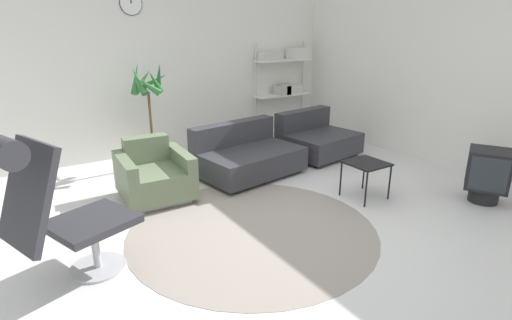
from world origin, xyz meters
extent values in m
plane|color=silver|center=(0.00, 0.00, 0.00)|extent=(12.00, 12.00, 0.00)
cube|color=silver|center=(0.00, 2.97, 1.40)|extent=(12.00, 0.06, 2.80)
cylinder|color=black|center=(-0.33, 2.93, 2.18)|extent=(0.31, 0.01, 0.31)
cylinder|color=white|center=(-0.33, 2.93, 2.18)|extent=(0.30, 0.02, 0.30)
cube|color=black|center=(-0.33, 2.92, 2.23)|extent=(0.01, 0.01, 0.09)
cube|color=silver|center=(3.04, 0.00, 1.40)|extent=(0.06, 12.00, 2.80)
cylinder|color=gray|center=(-0.24, -0.05, 0.00)|extent=(2.40, 2.40, 0.01)
cylinder|color=#BCBCC1|center=(-1.65, 0.09, 0.01)|extent=(0.56, 0.56, 0.02)
cylinder|color=#BCBCC1|center=(-1.65, 0.09, 0.20)|extent=(0.06, 0.06, 0.36)
cube|color=#2D2D33|center=(-1.65, 0.09, 0.42)|extent=(0.74, 0.71, 0.06)
cube|color=#2D2D33|center=(-2.05, -0.05, 0.80)|extent=(0.46, 0.61, 0.71)
cube|color=silver|center=(-0.76, 1.20, 0.03)|extent=(0.66, 0.69, 0.06)
cube|color=#667556|center=(-0.76, 1.20, 0.21)|extent=(0.56, 0.82, 0.30)
cube|color=#667556|center=(-0.74, 1.50, 0.51)|extent=(0.52, 0.21, 0.30)
cube|color=#667556|center=(-0.45, 1.18, 0.29)|extent=(0.17, 0.80, 0.47)
cube|color=#667556|center=(-1.08, 1.22, 0.29)|extent=(0.17, 0.80, 0.47)
cube|color=black|center=(0.54, 1.26, 0.03)|extent=(1.27, 0.91, 0.05)
cube|color=#333338|center=(0.54, 1.26, 0.20)|extent=(1.42, 1.06, 0.31)
cube|color=#333338|center=(0.49, 1.60, 0.51)|extent=(1.33, 0.38, 0.30)
cube|color=black|center=(1.88, 1.40, 0.03)|extent=(1.04, 0.88, 0.05)
cube|color=#333338|center=(1.88, 1.40, 0.20)|extent=(1.16, 1.02, 0.31)
cube|color=#333338|center=(1.83, 1.74, 0.51)|extent=(1.07, 0.34, 0.30)
cube|color=black|center=(1.26, -0.08, 0.42)|extent=(0.42, 0.42, 0.02)
cylinder|color=black|center=(1.07, -0.28, 0.20)|extent=(0.02, 0.02, 0.41)
cylinder|color=black|center=(1.45, -0.28, 0.20)|extent=(0.02, 0.02, 0.41)
cylinder|color=black|center=(1.07, 0.11, 0.20)|extent=(0.02, 0.02, 0.41)
cylinder|color=black|center=(1.45, 0.11, 0.20)|extent=(0.02, 0.02, 0.41)
cylinder|color=black|center=(2.30, -0.90, 0.08)|extent=(0.31, 0.31, 0.17)
cube|color=black|center=(2.30, -0.90, 0.39)|extent=(0.56, 0.57, 0.44)
cube|color=#282D33|center=(2.12, -1.00, 0.39)|extent=(0.19, 0.32, 0.38)
cylinder|color=silver|center=(-0.39, 2.31, 0.13)|extent=(0.36, 0.36, 0.27)
cylinder|color=#382819|center=(-0.39, 2.31, 0.26)|extent=(0.33, 0.33, 0.02)
cylinder|color=brown|center=(-0.39, 2.31, 0.66)|extent=(0.04, 0.04, 0.78)
cone|color=#2D6B33|center=(-0.24, 2.28, 1.24)|extent=(0.17, 0.40, 0.44)
cone|color=#2D6B33|center=(-0.28, 2.48, 1.15)|extent=(0.43, 0.34, 0.29)
cone|color=#2D6B33|center=(-0.42, 2.43, 1.18)|extent=(0.34, 0.16, 0.34)
cone|color=#2D6B33|center=(-0.52, 2.39, 1.24)|extent=(0.28, 0.36, 0.44)
cone|color=#2D6B33|center=(-0.52, 2.28, 1.20)|extent=(0.18, 0.35, 0.37)
cone|color=#2D6B33|center=(-0.45, 2.17, 1.16)|extent=(0.38, 0.23, 0.30)
cone|color=#2D6B33|center=(-0.32, 2.22, 1.19)|extent=(0.30, 0.27, 0.34)
cylinder|color=#BCBCC1|center=(1.69, 2.87, 0.82)|extent=(0.03, 0.03, 1.63)
cylinder|color=#BCBCC1|center=(2.73, 2.87, 0.82)|extent=(0.03, 0.03, 1.63)
cube|color=white|center=(2.21, 2.75, 0.72)|extent=(1.10, 0.28, 0.02)
cube|color=white|center=(2.21, 2.75, 1.33)|extent=(1.10, 0.28, 0.02)
cube|color=beige|center=(2.37, 2.74, 0.82)|extent=(0.37, 0.24, 0.17)
cube|color=silver|center=(2.51, 2.74, 1.43)|extent=(0.37, 0.24, 0.18)
cube|color=#B7B2A8|center=(2.17, 2.74, 0.81)|extent=(0.22, 0.24, 0.16)
cube|color=beige|center=(1.89, 2.74, 1.40)|extent=(0.37, 0.24, 0.13)
camera|label=1|loc=(-2.10, -2.97, 1.87)|focal=28.00mm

